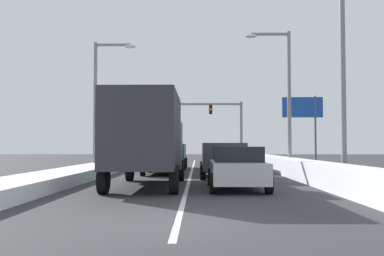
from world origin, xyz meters
The scene contains 15 objects.
ground_plane centered at (0.00, 14.98, 0.00)m, with size 120.00×120.00×0.00m, color #333335.
lane_stripe_between_right_lane_and_center_lane centered at (0.00, 18.73, 0.00)m, with size 0.14×41.21×0.01m, color silver.
snow_bank_right_shoulder centered at (5.30, 18.73, 0.44)m, with size 1.21×41.21×0.88m, color white.
snow_bank_left_shoulder centered at (-5.30, 18.73, 0.24)m, with size 2.13×41.21×0.48m, color white.
sedan_silver_right_lane_nearest centered at (1.78, 6.93, 0.76)m, with size 2.00×4.50×1.51m.
suv_charcoal_right_lane_second centered at (1.58, 12.77, 1.02)m, with size 2.16×4.90×1.67m.
suv_black_right_lane_third centered at (1.85, 18.70, 1.02)m, with size 2.16×4.90×1.67m.
box_truck_center_lane_nearest centered at (-1.49, 7.67, 1.90)m, with size 2.53×7.20×3.36m.
sedan_maroon_center_lane_second centered at (-1.54, 15.22, 0.76)m, with size 2.00×4.50×1.51m.
suv_navy_center_lane_third centered at (-1.48, 21.17, 1.02)m, with size 2.16×4.90×1.67m.
traffic_light_gantry centered at (2.57, 37.45, 4.50)m, with size 7.54×0.47×6.20m.
street_lamp_right_near centered at (6.05, 9.37, 5.39)m, with size 2.66×0.36×9.13m.
street_lamp_right_mid centered at (5.34, 16.86, 4.93)m, with size 2.66×0.36×8.24m.
street_lamp_left_mid centered at (-5.72, 18.77, 4.84)m, with size 2.66×0.36×8.08m.
roadside_sign_right centered at (8.63, 26.05, 4.02)m, with size 3.20×0.16×5.50m.
Camera 1 is at (0.42, -8.82, 1.52)m, focal length 41.33 mm.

